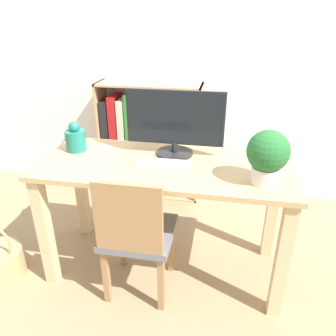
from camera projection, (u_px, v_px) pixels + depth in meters
name	position (u px, v px, depth m)	size (l,w,h in m)	color
ground_plane	(165.00, 265.00, 2.24)	(10.00, 10.00, 0.00)	#997F5B
wall_back	(191.00, 47.00, 2.70)	(8.00, 0.05, 2.60)	white
desk	(165.00, 185.00, 1.97)	(1.48, 0.63, 0.77)	tan
monitor	(175.00, 121.00, 1.94)	(0.59, 0.23, 0.40)	#232326
keyboard	(163.00, 165.00, 1.87)	(0.30, 0.14, 0.02)	#B2B2B7
vase	(76.00, 139.00, 2.05)	(0.13, 0.13, 0.19)	#1E7266
potted_plant	(268.00, 155.00, 1.62)	(0.21, 0.21, 0.28)	silver
chair	(136.00, 233.00, 1.84)	(0.40, 0.40, 0.82)	slate
bookshelf	(134.00, 145.00, 2.98)	(0.89, 0.28, 1.03)	tan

